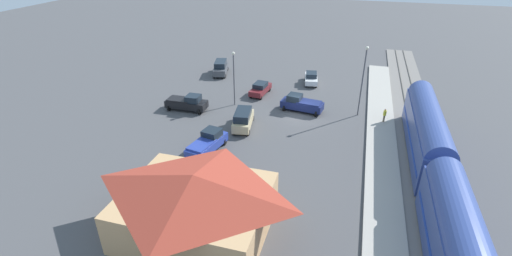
% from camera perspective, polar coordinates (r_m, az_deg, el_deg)
% --- Properties ---
extents(ground_plane, '(200.00, 200.00, 0.00)m').
position_cam_1_polar(ground_plane, '(46.46, 6.68, 1.86)').
color(ground_plane, '#4C4C4F').
extents(railway_track, '(4.80, 70.00, 0.30)m').
position_cam_1_polar(railway_track, '(46.62, 23.85, -0.28)').
color(railway_track, slate).
rests_on(railway_track, ground).
extents(platform, '(3.20, 46.00, 0.30)m').
position_cam_1_polar(platform, '(46.11, 19.00, 0.42)').
color(platform, '#A8A399').
rests_on(platform, ground).
extents(station_building, '(11.55, 9.51, 5.05)m').
position_cam_1_polar(station_building, '(28.12, -9.50, -11.34)').
color(station_building, tan).
rests_on(station_building, ground).
extents(pedestrian_on_platform, '(0.36, 0.36, 1.71)m').
position_cam_1_polar(pedestrian_on_platform, '(46.34, 19.55, 2.03)').
color(pedestrian_on_platform, brown).
rests_on(pedestrian_on_platform, platform).
extents(suv_charcoal, '(3.10, 5.23, 2.22)m').
position_cam_1_polar(suv_charcoal, '(60.81, -5.58, 9.44)').
color(suv_charcoal, '#47494F').
rests_on(suv_charcoal, ground).
extents(pickup_black, '(5.43, 2.56, 2.14)m').
position_cam_1_polar(pickup_black, '(48.30, -10.76, 3.93)').
color(pickup_black, black).
rests_on(pickup_black, ground).
extents(sedan_white, '(2.52, 4.73, 1.74)m').
position_cam_1_polar(sedan_white, '(57.25, 8.66, 7.79)').
color(sedan_white, white).
rests_on(sedan_white, ground).
extents(sedan_maroon, '(2.33, 4.68, 1.74)m').
position_cam_1_polar(sedan_maroon, '(52.45, 0.69, 6.21)').
color(sedan_maroon, maroon).
rests_on(sedan_maroon, ground).
extents(pickup_navy, '(5.62, 3.07, 2.14)m').
position_cam_1_polar(pickup_navy, '(47.54, 7.12, 3.82)').
color(pickup_navy, navy).
rests_on(pickup_navy, ground).
extents(pickup_blue, '(2.93, 5.67, 2.14)m').
position_cam_1_polar(pickup_blue, '(38.48, -7.63, -2.33)').
color(pickup_blue, '#283D9E').
rests_on(pickup_blue, ground).
extents(suv_tan, '(2.70, 5.15, 2.22)m').
position_cam_1_polar(suv_tan, '(42.88, -2.05, 1.43)').
color(suv_tan, '#C6B284').
rests_on(suv_tan, ground).
extents(light_pole_near_platform, '(0.44, 0.44, 8.89)m').
position_cam_1_polar(light_pole_near_platform, '(46.19, 16.50, 8.11)').
color(light_pole_near_platform, '#515156').
rests_on(light_pole_near_platform, ground).
extents(light_pole_lot_center, '(0.44, 0.44, 7.32)m').
position_cam_1_polar(light_pole_lot_center, '(47.77, -3.51, 8.77)').
color(light_pole_lot_center, '#515156').
rests_on(light_pole_lot_center, ground).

